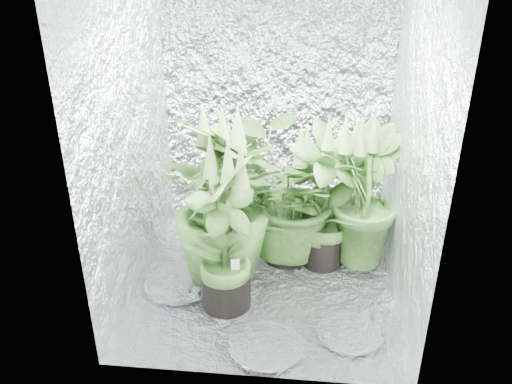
{
  "coord_description": "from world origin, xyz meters",
  "views": [
    {
      "loc": [
        0.2,
        -2.66,
        1.91
      ],
      "look_at": [
        -0.07,
        0.0,
        0.64
      ],
      "focal_mm": 35.0,
      "sensor_mm": 36.0,
      "label": 1
    }
  ],
  "objects_px": {
    "plant_a": "(231,197)",
    "circulation_fan": "(360,240)",
    "plant_b": "(326,199)",
    "plant_f": "(225,235)",
    "plant_c": "(362,198)",
    "plant_d": "(220,205)",
    "plant_e": "(287,196)"
  },
  "relations": [
    {
      "from": "plant_a",
      "to": "plant_c",
      "type": "height_order",
      "value": "plant_c"
    },
    {
      "from": "plant_e",
      "to": "circulation_fan",
      "type": "height_order",
      "value": "plant_e"
    },
    {
      "from": "plant_b",
      "to": "plant_f",
      "type": "relative_size",
      "value": 1.0
    },
    {
      "from": "plant_d",
      "to": "plant_e",
      "type": "distance_m",
      "value": 0.5
    },
    {
      "from": "plant_c",
      "to": "circulation_fan",
      "type": "height_order",
      "value": "plant_c"
    },
    {
      "from": "plant_a",
      "to": "plant_b",
      "type": "distance_m",
      "value": 0.62
    },
    {
      "from": "plant_b",
      "to": "plant_e",
      "type": "xyz_separation_m",
      "value": [
        -0.25,
        0.05,
        -0.01
      ]
    },
    {
      "from": "plant_c",
      "to": "plant_e",
      "type": "relative_size",
      "value": 1.01
    },
    {
      "from": "plant_b",
      "to": "circulation_fan",
      "type": "distance_m",
      "value": 0.45
    },
    {
      "from": "plant_c",
      "to": "plant_f",
      "type": "relative_size",
      "value": 0.97
    },
    {
      "from": "plant_a",
      "to": "plant_d",
      "type": "height_order",
      "value": "plant_d"
    },
    {
      "from": "plant_c",
      "to": "plant_d",
      "type": "distance_m",
      "value": 0.95
    },
    {
      "from": "plant_a",
      "to": "plant_b",
      "type": "height_order",
      "value": "plant_b"
    },
    {
      "from": "plant_d",
      "to": "plant_e",
      "type": "bearing_deg",
      "value": 35.48
    },
    {
      "from": "plant_b",
      "to": "circulation_fan",
      "type": "relative_size",
      "value": 3.2
    },
    {
      "from": "plant_b",
      "to": "plant_f",
      "type": "distance_m",
      "value": 0.77
    },
    {
      "from": "plant_a",
      "to": "plant_d",
      "type": "distance_m",
      "value": 0.27
    },
    {
      "from": "plant_a",
      "to": "circulation_fan",
      "type": "bearing_deg",
      "value": 5.04
    },
    {
      "from": "plant_a",
      "to": "plant_f",
      "type": "xyz_separation_m",
      "value": [
        0.04,
        -0.52,
        0.01
      ]
    },
    {
      "from": "plant_b",
      "to": "plant_f",
      "type": "xyz_separation_m",
      "value": [
        -0.58,
        -0.51,
        -0.01
      ]
    },
    {
      "from": "plant_d",
      "to": "circulation_fan",
      "type": "distance_m",
      "value": 1.05
    },
    {
      "from": "plant_a",
      "to": "plant_f",
      "type": "bearing_deg",
      "value": -85.26
    },
    {
      "from": "plant_a",
      "to": "plant_d",
      "type": "bearing_deg",
      "value": -95.68
    },
    {
      "from": "circulation_fan",
      "to": "plant_f",
      "type": "bearing_deg",
      "value": -166.1
    },
    {
      "from": "circulation_fan",
      "to": "plant_a",
      "type": "bearing_deg",
      "value": 163.3
    },
    {
      "from": "plant_c",
      "to": "plant_d",
      "type": "xyz_separation_m",
      "value": [
        -0.89,
        -0.31,
        0.06
      ]
    },
    {
      "from": "plant_c",
      "to": "plant_f",
      "type": "xyz_separation_m",
      "value": [
        -0.82,
        -0.58,
        0.0
      ]
    },
    {
      "from": "plant_a",
      "to": "plant_b",
      "type": "xyz_separation_m",
      "value": [
        0.62,
        -0.02,
        0.02
      ]
    },
    {
      "from": "plant_f",
      "to": "circulation_fan",
      "type": "relative_size",
      "value": 3.2
    },
    {
      "from": "plant_a",
      "to": "plant_d",
      "type": "xyz_separation_m",
      "value": [
        -0.03,
        -0.26,
        0.07
      ]
    },
    {
      "from": "plant_a",
      "to": "circulation_fan",
      "type": "height_order",
      "value": "plant_a"
    },
    {
      "from": "plant_b",
      "to": "plant_f",
      "type": "bearing_deg",
      "value": -138.95
    }
  ]
}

